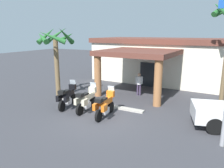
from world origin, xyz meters
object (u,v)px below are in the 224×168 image
motorcycle_orange (105,105)px  palm_tree_roadside (56,45)px  motorcycle_cream (86,100)px  pedestrian (139,83)px  motel_building (161,59)px  motorcycle_black (67,97)px

motorcycle_orange → palm_tree_roadside: palm_tree_roadside is taller
motorcycle_cream → palm_tree_roadside: (-3.51, 1.50, 3.10)m
pedestrian → motorcycle_cream: bearing=151.1°
motel_building → pedestrian: bearing=-87.2°
palm_tree_roadside → pedestrian: bearing=32.3°
motorcycle_black → motorcycle_cream: same height
motorcycle_black → motorcycle_orange: 2.90m
motorcycle_cream → motorcycle_orange: size_ratio=1.00×
motorcycle_cream → pedestrian: 4.95m
motorcycle_black → motel_building: bearing=-27.8°
motorcycle_orange → palm_tree_roadside: (-4.96, 1.79, 3.10)m
motorcycle_black → motorcycle_cream: 1.44m
motel_building → motorcycle_cream: (-1.52, -10.48, -1.41)m
palm_tree_roadside → motorcycle_orange: bearing=-19.9°
motorcycle_orange → pedestrian: size_ratio=1.30×
motorcycle_cream → motorcycle_orange: same height
motel_building → motorcycle_black: (-2.97, -10.48, -1.41)m
motorcycle_black → palm_tree_roadside: 4.02m
motel_building → palm_tree_roadside: palm_tree_roadside is taller
pedestrian → motorcycle_black: bearing=136.8°
motel_building → motorcycle_cream: 10.69m
pedestrian → palm_tree_roadside: 6.62m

